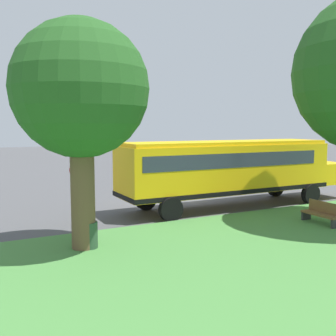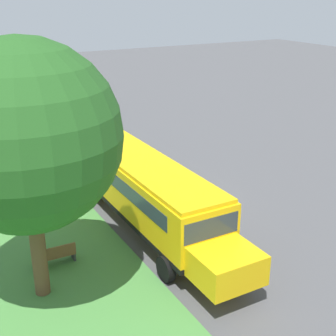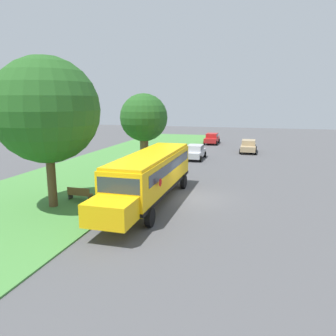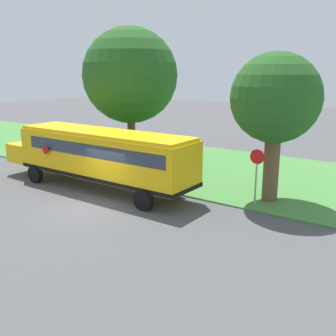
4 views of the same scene
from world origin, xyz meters
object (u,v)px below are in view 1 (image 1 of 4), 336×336
object	(u,v)px
trash_bin	(89,236)
stop_sign	(80,189)
park_bench	(322,214)
oak_tree_roadside_mid	(78,92)
school_bus	(232,167)

from	to	relation	value
trash_bin	stop_sign	bearing A→B (deg)	-4.30
park_bench	oak_tree_roadside_mid	bearing A→B (deg)	82.26
school_bus	park_bench	world-z (taller)	school_bus
school_bus	trash_bin	world-z (taller)	school_bus
oak_tree_roadside_mid	stop_sign	world-z (taller)	oak_tree_roadside_mid
stop_sign	school_bus	bearing A→B (deg)	-75.18
school_bus	oak_tree_roadside_mid	xyz separation A→B (m)	(-3.30, 8.18, 2.94)
stop_sign	park_bench	size ratio (longest dim) A/B	1.70
school_bus	park_bench	size ratio (longest dim) A/B	7.69
oak_tree_roadside_mid	park_bench	xyz separation A→B (m)	(-1.24, -9.14, -4.39)
stop_sign	park_bench	world-z (taller)	stop_sign
school_bus	oak_tree_roadside_mid	world-z (taller)	oak_tree_roadside_mid
school_bus	park_bench	distance (m)	4.86
school_bus	trash_bin	bearing A→B (deg)	112.98
school_bus	trash_bin	xyz separation A→B (m)	(-3.38, 7.98, -1.47)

